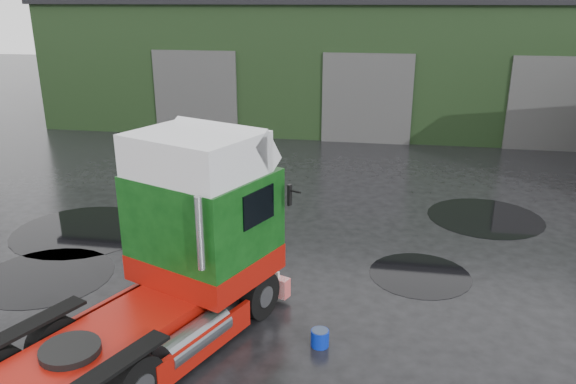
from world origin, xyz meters
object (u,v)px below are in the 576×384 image
object	(u,v)px
hero_tractor	(137,258)
tree_back_a	(266,20)
tree_back_b	(496,37)
warehouse	(373,59)
wash_bucket	(320,338)

from	to	relation	value
hero_tractor	tree_back_a	world-z (taller)	tree_back_a
hero_tractor	tree_back_b	distance (m)	34.92
warehouse	wash_bucket	world-z (taller)	warehouse
wash_bucket	hero_tractor	bearing A→B (deg)	-165.56
wash_bucket	tree_back_a	distance (m)	33.45
hero_tractor	tree_back_b	size ratio (longest dim) A/B	0.85
hero_tractor	wash_bucket	size ratio (longest dim) A/B	18.29
warehouse	tree_back_a	size ratio (longest dim) A/B	3.41
wash_bucket	tree_back_a	bearing A→B (deg)	103.75
wash_bucket	tree_back_b	world-z (taller)	tree_back_b
tree_back_a	tree_back_b	world-z (taller)	tree_back_a
warehouse	wash_bucket	bearing A→B (deg)	-90.32
warehouse	wash_bucket	distance (m)	22.39
wash_bucket	tree_back_a	world-z (taller)	tree_back_a
hero_tractor	wash_bucket	distance (m)	3.72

